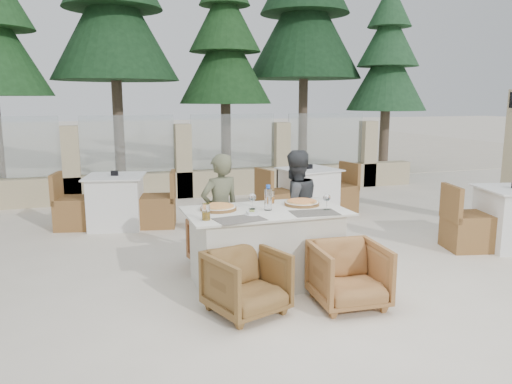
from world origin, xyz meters
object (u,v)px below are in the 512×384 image
object	(u,v)px
pizza_right	(302,203)
beer_glass_right	(271,197)
dining_table	(265,247)
armchair_near_left	(247,282)
armchair_near_right	(349,275)
wine_glass_centre	(252,200)
bg_table_a	(116,202)
bg_table_b	(309,192)
beer_glass_left	(206,212)
armchair_far_right	(286,235)
water_bottle	(268,198)
olive_dish	(252,213)
wine_glass_corner	(327,201)
pizza_left	(218,208)
diner_left	(220,212)
armchair_far_left	(220,243)
diner_right	(294,207)

from	to	relation	value
pizza_right	beer_glass_right	world-z (taller)	beer_glass_right
dining_table	armchair_near_left	world-z (taller)	dining_table
armchair_near_left	armchair_near_right	xyz separation A→B (m)	(0.94, -0.13, 0.01)
wine_glass_centre	armchair_near_right	size ratio (longest dim) A/B	0.29
bg_table_a	bg_table_b	world-z (taller)	same
beer_glass_left	bg_table_a	xyz separation A→B (m)	(-0.65, 3.05, -0.46)
wine_glass_centre	armchair_far_right	distance (m)	0.95
armchair_near_right	water_bottle	bearing A→B (deg)	128.46
dining_table	beer_glass_right	xyz separation A→B (m)	(0.17, 0.29, 0.45)
beer_glass_left	armchair_near_left	distance (m)	0.75
olive_dish	wine_glass_corner	bearing A→B (deg)	-2.66
armchair_near_right	bg_table_b	bearing A→B (deg)	75.82
pizza_left	armchair_near_right	distance (m)	1.43
olive_dish	diner_left	xyz separation A→B (m)	(-0.12, 0.76, -0.15)
olive_dish	bg_table_b	bearing A→B (deg)	55.98
pizza_left	armchair_near_right	bearing A→B (deg)	-43.05
pizza_left	beer_glass_right	bearing A→B (deg)	13.05
wine_glass_centre	bg_table_b	size ratio (longest dim) A/B	0.11
wine_glass_corner	bg_table_a	size ratio (longest dim) A/B	0.11
beer_glass_right	armchair_far_left	size ratio (longest dim) A/B	0.23
armchair_far_left	diner_right	bearing A→B (deg)	160.77
beer_glass_left	water_bottle	bearing A→B (deg)	16.97
water_bottle	bg_table_b	bearing A→B (deg)	57.82
armchair_near_left	bg_table_a	xyz separation A→B (m)	(-0.91, 3.47, 0.10)
olive_dish	bg_table_a	world-z (taller)	olive_dish
wine_glass_centre	armchair_far_left	bearing A→B (deg)	108.69
beer_glass_right	diner_right	world-z (taller)	diner_right
olive_dish	armchair_near_left	bearing A→B (deg)	-113.47
bg_table_a	wine_glass_centre	bearing A→B (deg)	-54.01
armchair_far_right	armchair_near_right	distance (m)	1.36
beer_glass_left	bg_table_b	xyz separation A→B (m)	(2.32, 2.82, -0.46)
diner_right	water_bottle	bearing A→B (deg)	37.20
wine_glass_centre	bg_table_b	xyz separation A→B (m)	(1.78, 2.52, -0.48)
beer_glass_right	olive_dish	world-z (taller)	beer_glass_right
dining_table	beer_glass_left	world-z (taller)	beer_glass_left
wine_glass_centre	armchair_near_left	xyz separation A→B (m)	(-0.29, -0.71, -0.58)
pizza_left	bg_table_a	distance (m)	2.85
pizza_right	armchair_near_right	xyz separation A→B (m)	(0.09, -0.87, -0.50)
pizza_right	wine_glass_corner	xyz separation A→B (m)	(0.14, -0.29, 0.07)
armchair_far_right	bg_table_b	bearing A→B (deg)	-115.89
armchair_far_right	diner_left	size ratio (longest dim) A/B	0.54
bg_table_b	armchair_near_right	bearing A→B (deg)	-119.22
beer_glass_right	bg_table_b	size ratio (longest dim) A/B	0.08
beer_glass_right	diner_right	distance (m)	0.48
beer_glass_left	armchair_near_right	size ratio (longest dim) A/B	0.24
wine_glass_centre	olive_dish	distance (m)	0.25
wine_glass_centre	beer_glass_right	world-z (taller)	wine_glass_centre
pizza_right	armchair_near_left	xyz separation A→B (m)	(-0.84, -0.73, -0.51)
diner_right	bg_table_b	world-z (taller)	diner_right
armchair_far_right	armchair_near_left	xyz separation A→B (m)	(-0.87, -1.23, -0.03)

